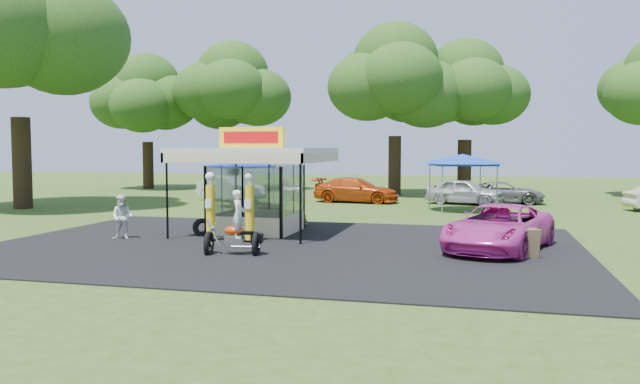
# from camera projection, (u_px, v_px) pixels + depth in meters

# --- Properties ---
(ground) EXTENTS (120.00, 120.00, 0.00)m
(ground) POSITION_uv_depth(u_px,v_px,m) (262.00, 256.00, 19.45)
(ground) COLOR #2E4816
(ground) RESTS_ON ground
(asphalt_apron) EXTENTS (20.00, 14.00, 0.04)m
(asphalt_apron) POSITION_uv_depth(u_px,v_px,m) (282.00, 246.00, 21.38)
(asphalt_apron) COLOR black
(asphalt_apron) RESTS_ON ground
(gas_station_kiosk) EXTENTS (5.40, 5.40, 4.18)m
(gas_station_kiosk) POSITION_uv_depth(u_px,v_px,m) (257.00, 188.00, 24.65)
(gas_station_kiosk) COLOR white
(gas_station_kiosk) RESTS_ON ground
(gas_pump_left) EXTENTS (0.47, 0.47, 2.52)m
(gas_pump_left) POSITION_uv_depth(u_px,v_px,m) (210.00, 208.00, 22.41)
(gas_pump_left) COLOR black
(gas_pump_left) RESTS_ON ground
(gas_pump_right) EXTENTS (0.47, 0.47, 2.52)m
(gas_pump_right) POSITION_uv_depth(u_px,v_px,m) (250.00, 209.00, 22.17)
(gas_pump_right) COLOR black
(gas_pump_right) RESTS_ON ground
(motorcycle) EXTENTS (1.87, 1.12, 2.14)m
(motorcycle) POSITION_uv_depth(u_px,v_px,m) (236.00, 229.00, 19.51)
(motorcycle) COLOR black
(motorcycle) RESTS_ON ground
(spare_tires) EXTENTS (0.89, 0.69, 0.72)m
(spare_tires) POSITION_uv_depth(u_px,v_px,m) (202.00, 227.00, 23.74)
(spare_tires) COLOR black
(spare_tires) RESTS_ON ground
(a_frame_sign) EXTENTS (0.56, 0.59, 0.93)m
(a_frame_sign) POSITION_uv_depth(u_px,v_px,m) (530.00, 244.00, 18.87)
(a_frame_sign) COLOR #593819
(a_frame_sign) RESTS_ON ground
(kiosk_car) EXTENTS (2.82, 1.13, 0.96)m
(kiosk_car) POSITION_uv_depth(u_px,v_px,m) (275.00, 215.00, 26.87)
(kiosk_car) COLOR yellow
(kiosk_car) RESTS_ON ground
(pink_sedan) EXTENTS (4.12, 6.01, 1.53)m
(pink_sedan) POSITION_uv_depth(u_px,v_px,m) (499.00, 228.00, 20.41)
(pink_sedan) COLOR #D73AA5
(pink_sedan) RESTS_ON ground
(spectator_west) EXTENTS (0.91, 0.76, 1.66)m
(spectator_west) POSITION_uv_depth(u_px,v_px,m) (122.00, 217.00, 22.95)
(spectator_west) COLOR white
(spectator_west) RESTS_ON ground
(bg_car_a) EXTENTS (5.17, 3.65, 1.62)m
(bg_car_a) POSITION_uv_depth(u_px,v_px,m) (231.00, 189.00, 39.58)
(bg_car_a) COLOR silver
(bg_car_a) RESTS_ON ground
(bg_car_b) EXTENTS (5.50, 2.72, 1.54)m
(bg_car_b) POSITION_uv_depth(u_px,v_px,m) (356.00, 190.00, 38.80)
(bg_car_b) COLOR #BE420E
(bg_car_b) RESTS_ON ground
(bg_car_c) EXTENTS (4.88, 3.01, 1.55)m
(bg_car_c) POSITION_uv_depth(u_px,v_px,m) (465.00, 192.00, 37.36)
(bg_car_c) COLOR #B5B5BA
(bg_car_c) RESTS_ON ground
(bg_car_d) EXTENTS (4.85, 2.38, 1.32)m
(bg_car_d) POSITION_uv_depth(u_px,v_px,m) (504.00, 193.00, 37.98)
(bg_car_d) COLOR slate
(bg_car_d) RESTS_ON ground
(tent_west) EXTENTS (4.07, 4.07, 2.85)m
(tent_west) POSITION_uv_depth(u_px,v_px,m) (241.00, 162.00, 35.69)
(tent_west) COLOR gray
(tent_west) RESTS_ON ground
(tent_east) EXTENTS (4.39, 4.39, 3.07)m
(tent_east) POSITION_uv_depth(u_px,v_px,m) (462.00, 159.00, 33.24)
(tent_east) COLOR gray
(tent_east) RESTS_ON ground
(oak_far_a) EXTENTS (9.24, 9.24, 10.95)m
(oak_far_a) POSITION_uv_depth(u_px,v_px,m) (147.00, 105.00, 51.63)
(oak_far_a) COLOR black
(oak_far_a) RESTS_ON ground
(oak_far_b) EXTENTS (9.80, 9.80, 11.69)m
(oak_far_b) POSITION_uv_depth(u_px,v_px,m) (233.00, 97.00, 50.13)
(oak_far_b) COLOR black
(oak_far_b) RESTS_ON ground
(oak_far_c) EXTENTS (10.20, 10.20, 12.03)m
(oak_far_c) POSITION_uv_depth(u_px,v_px,m) (395.00, 88.00, 44.38)
(oak_far_c) COLOR black
(oak_far_c) RESTS_ON ground
(oak_far_d) EXTENTS (9.34, 9.34, 11.12)m
(oak_far_d) POSITION_uv_depth(u_px,v_px,m) (465.00, 98.00, 45.68)
(oak_far_d) COLOR black
(oak_far_d) RESTS_ON ground
(oak_near) EXTENTS (13.08, 13.08, 15.07)m
(oak_near) POSITION_uv_depth(u_px,v_px,m) (18.00, 38.00, 34.34)
(oak_near) COLOR black
(oak_near) RESTS_ON ground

